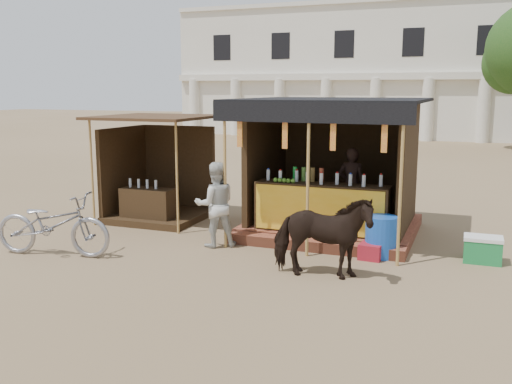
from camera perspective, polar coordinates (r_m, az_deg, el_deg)
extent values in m
plane|color=#846B4C|center=(9.33, -3.59, -8.31)|extent=(120.00, 120.00, 0.00)
cube|color=#974B31|center=(12.18, 7.65, -3.40)|extent=(3.40, 2.80, 0.22)
cube|color=#974B31|center=(10.72, 5.69, -5.30)|extent=(3.40, 0.35, 0.20)
cube|color=#332212|center=(11.15, 6.57, -1.57)|extent=(2.60, 0.55, 0.95)
cube|color=gold|center=(10.88, 6.19, -1.86)|extent=(2.50, 0.02, 0.88)
cube|color=#332212|center=(13.14, 9.08, 3.59)|extent=(3.00, 0.12, 2.50)
cube|color=#332212|center=(12.36, 1.02, 3.30)|extent=(0.12, 2.50, 2.50)
cube|color=#332212|center=(11.68, 14.99, 2.55)|extent=(0.12, 2.50, 2.50)
cube|color=black|center=(11.64, 7.73, 9.10)|extent=(3.60, 3.60, 0.06)
cube|color=black|center=(9.93, 5.27, 7.93)|extent=(3.60, 0.06, 0.36)
cylinder|color=tan|center=(10.62, -3.12, 1.62)|extent=(0.06, 0.06, 2.75)
cylinder|color=tan|center=(10.07, 5.21, 1.13)|extent=(0.06, 0.06, 2.75)
cylinder|color=tan|center=(9.76, 14.27, 0.56)|extent=(0.06, 0.06, 2.75)
cube|color=red|center=(10.41, -1.65, 6.03)|extent=(0.10, 0.02, 0.55)
cube|color=red|center=(10.10, 2.91, 5.89)|extent=(0.10, 0.02, 0.55)
cube|color=red|center=(9.87, 7.72, 5.71)|extent=(0.10, 0.02, 0.55)
cube|color=red|center=(9.70, 12.72, 5.48)|extent=(0.10, 0.02, 0.55)
imported|color=black|center=(12.02, 9.49, 0.71)|extent=(0.59, 0.41, 1.56)
cube|color=#332212|center=(13.39, -9.55, -2.35)|extent=(2.00, 2.00, 0.15)
cube|color=#332212|center=(14.03, -7.69, 2.32)|extent=(1.90, 0.10, 2.10)
cube|color=#332212|center=(13.73, -13.09, 1.97)|extent=(0.10, 1.90, 2.10)
cube|color=#472D19|center=(13.01, -10.07, 7.39)|extent=(2.40, 2.40, 0.06)
cylinder|color=tan|center=(12.92, -16.08, 1.89)|extent=(0.05, 0.05, 2.35)
cylinder|color=tan|center=(11.78, -7.91, 1.41)|extent=(0.05, 0.05, 2.35)
cube|color=#332212|center=(12.91, -10.72, -1.39)|extent=(1.20, 0.50, 0.80)
imported|color=black|center=(9.05, 6.61, -4.46)|extent=(1.69, 0.93, 1.36)
imported|color=#929299|center=(10.87, -19.65, -3.08)|extent=(2.28, 1.14, 1.14)
imported|color=beige|center=(10.81, -4.08, -1.26)|extent=(1.00, 0.95, 1.62)
cylinder|color=blue|center=(10.45, 12.41, -4.37)|extent=(0.75, 0.75, 0.74)
cube|color=maroon|center=(10.35, 11.46, -5.80)|extent=(0.42, 0.46, 0.28)
cube|color=#1C7E3D|center=(10.67, 21.71, -5.51)|extent=(0.63, 0.43, 0.40)
cube|color=white|center=(10.62, 21.80, -4.31)|extent=(0.65, 0.45, 0.06)
cube|color=silver|center=(38.46, 12.86, 11.55)|extent=(26.00, 7.00, 8.00)
cube|color=silver|center=(34.90, 11.95, 11.25)|extent=(26.00, 0.50, 0.40)
cylinder|color=silver|center=(38.73, -6.15, 8.48)|extent=(0.70, 0.70, 3.60)
cylinder|color=silver|center=(37.45, -2.02, 8.47)|extent=(0.70, 0.70, 3.60)
cylinder|color=silver|center=(36.38, 2.38, 8.42)|extent=(0.70, 0.70, 3.60)
cylinder|color=silver|center=(35.53, 7.01, 8.31)|extent=(0.70, 0.70, 3.60)
cylinder|color=silver|center=(34.91, 11.84, 8.13)|extent=(0.70, 0.70, 3.60)
cylinder|color=silver|center=(34.55, 16.79, 7.90)|extent=(0.70, 0.70, 3.60)
cylinder|color=silver|center=(34.44, 21.81, 7.60)|extent=(0.70, 0.70, 3.60)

